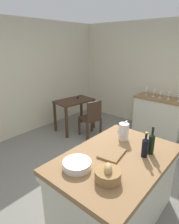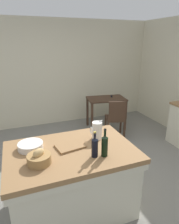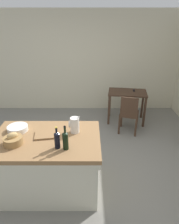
# 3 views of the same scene
# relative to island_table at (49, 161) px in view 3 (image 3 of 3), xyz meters

# --- Properties ---
(ground_plane) EXTENTS (6.76, 6.76, 0.00)m
(ground_plane) POSITION_rel_island_table_xyz_m (0.44, 0.45, -0.47)
(ground_plane) COLOR slate
(wall_back) EXTENTS (5.32, 0.12, 2.60)m
(wall_back) POSITION_rel_island_table_xyz_m (0.44, 3.05, 0.83)
(wall_back) COLOR beige
(wall_back) RESTS_ON ground
(island_table) EXTENTS (1.50, 1.00, 0.87)m
(island_table) POSITION_rel_island_table_xyz_m (0.00, 0.00, 0.00)
(island_table) COLOR olive
(island_table) RESTS_ON ground
(writing_desk) EXTENTS (0.97, 0.68, 0.83)m
(writing_desk) POSITION_rel_island_table_xyz_m (1.52, 2.20, 0.18)
(writing_desk) COLOR #3D281C
(writing_desk) RESTS_ON ground
(wooden_chair) EXTENTS (0.50, 0.50, 0.89)m
(wooden_chair) POSITION_rel_island_table_xyz_m (1.47, 1.62, 0.01)
(wooden_chair) COLOR #3D281C
(wooden_chair) RESTS_ON ground
(pitcher) EXTENTS (0.17, 0.13, 0.27)m
(pitcher) POSITION_rel_island_table_xyz_m (0.40, 0.16, 0.52)
(pitcher) COLOR silver
(pitcher) RESTS_ON island_table
(wash_bowl) EXTENTS (0.29, 0.29, 0.08)m
(wash_bowl) POSITION_rel_island_table_xyz_m (-0.44, 0.19, 0.44)
(wash_bowl) COLOR silver
(wash_bowl) RESTS_ON island_table
(bread_basket) EXTENTS (0.25, 0.25, 0.17)m
(bread_basket) POSITION_rel_island_table_xyz_m (-0.38, -0.15, 0.46)
(bread_basket) COLOR olive
(bread_basket) RESTS_ON island_table
(cutting_board) EXTENTS (0.36, 0.28, 0.02)m
(cutting_board) POSITION_rel_island_table_xyz_m (0.01, 0.06, 0.41)
(cutting_board) COLOR olive
(cutting_board) RESTS_ON island_table
(wine_bottle_dark) EXTENTS (0.07, 0.07, 0.32)m
(wine_bottle_dark) POSITION_rel_island_table_xyz_m (0.31, -0.26, 0.53)
(wine_bottle_dark) COLOR black
(wine_bottle_dark) RESTS_ON island_table
(wine_bottle_amber) EXTENTS (0.07, 0.07, 0.30)m
(wine_bottle_amber) POSITION_rel_island_table_xyz_m (0.20, -0.23, 0.52)
(wine_bottle_amber) COLOR black
(wine_bottle_amber) RESTS_ON island_table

